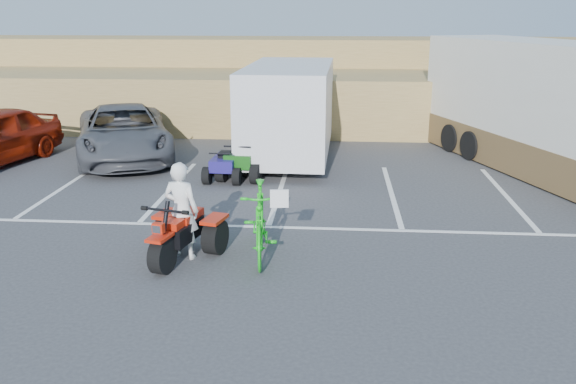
# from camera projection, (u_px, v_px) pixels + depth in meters

# --- Properties ---
(ground) EXTENTS (100.00, 100.00, 0.00)m
(ground) POSITION_uv_depth(u_px,v_px,m) (252.00, 276.00, 10.10)
(ground) COLOR #373739
(ground) RESTS_ON ground
(parking_stripes) EXTENTS (28.00, 5.16, 0.01)m
(parking_stripes) POSITION_uv_depth(u_px,v_px,m) (314.00, 203.00, 13.91)
(parking_stripes) COLOR white
(parking_stripes) RESTS_ON ground
(grass_embankment) EXTENTS (40.00, 8.50, 3.10)m
(grass_embankment) POSITION_uv_depth(u_px,v_px,m) (304.00, 83.00, 24.47)
(grass_embankment) COLOR olive
(grass_embankment) RESTS_ON ground
(red_trike_atv) EXTENTS (1.63, 1.94, 1.10)m
(red_trike_atv) POSITION_uv_depth(u_px,v_px,m) (180.00, 260.00, 10.77)
(red_trike_atv) COLOR red
(red_trike_atv) RESTS_ON ground
(rider) EXTENTS (0.72, 0.55, 1.74)m
(rider) POSITION_uv_depth(u_px,v_px,m) (181.00, 211.00, 10.65)
(rider) COLOR white
(rider) RESTS_ON ground
(green_dirt_bike) EXTENTS (0.85, 2.25, 1.32)m
(green_dirt_bike) POSITION_uv_depth(u_px,v_px,m) (260.00, 221.00, 10.74)
(green_dirt_bike) COLOR #14BF19
(green_dirt_bike) RESTS_ON ground
(grey_pickup) EXTENTS (4.37, 6.10, 1.54)m
(grey_pickup) POSITION_uv_depth(u_px,v_px,m) (124.00, 133.00, 17.95)
(grey_pickup) COLOR #47484E
(grey_pickup) RESTS_ON ground
(cargo_trailer) EXTENTS (2.46, 5.90, 2.73)m
(cargo_trailer) POSITION_uv_depth(u_px,v_px,m) (289.00, 109.00, 17.77)
(cargo_trailer) COLOR silver
(cargo_trailer) RESTS_ON ground
(rv_motorhome) EXTENTS (5.50, 9.71, 3.40)m
(rv_motorhome) POSITION_uv_depth(u_px,v_px,m) (552.00, 119.00, 16.09)
(rv_motorhome) COLOR silver
(rv_motorhome) RESTS_ON ground
(quad_atv_blue) EXTENTS (1.02, 1.33, 0.84)m
(quad_atv_blue) POSITION_uv_depth(u_px,v_px,m) (226.00, 180.00, 15.81)
(quad_atv_blue) COLOR navy
(quad_atv_blue) RESTS_ON ground
(quad_atv_green) EXTENTS (1.30, 1.63, 0.98)m
(quad_atv_green) POSITION_uv_depth(u_px,v_px,m) (244.00, 178.00, 16.04)
(quad_atv_green) COLOR #145012
(quad_atv_green) RESTS_ON ground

